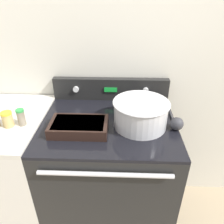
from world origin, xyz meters
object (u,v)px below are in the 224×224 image
Objects in this scene: ladle at (176,123)px; spice_jar_yellow_cap at (8,119)px; mixing_bowl at (141,112)px; spice_jar_green_cap at (21,117)px; casserole_dish at (79,126)px.

ladle is 0.97m from spice_jar_yellow_cap.
spice_jar_green_cap is at bearing -176.82° from mixing_bowl.
casserole_dish is 0.41m from spice_jar_yellow_cap.
mixing_bowl is 0.36m from casserole_dish.
spice_jar_green_cap is 0.08m from spice_jar_yellow_cap.
spice_jar_yellow_cap reaches higher than casserole_dish.
mixing_bowl reaches higher than spice_jar_green_cap.
mixing_bowl is at bearing 4.18° from spice_jar_yellow_cap.
casserole_dish is 0.34m from spice_jar_green_cap.
casserole_dish is 1.21× the size of ladle.
spice_jar_green_cap is at bearing -179.10° from ladle.
casserole_dish is at bearing -174.89° from ladle.
ladle is 0.90m from spice_jar_green_cap.
casserole_dish is 0.56m from ladle.
casserole_dish is at bearing -168.04° from mixing_bowl.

